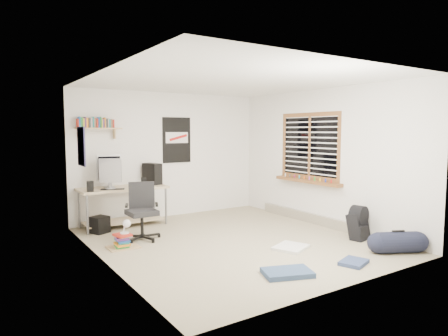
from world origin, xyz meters
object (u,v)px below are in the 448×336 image
duffel_bag (398,243)px  backpack (358,227)px  book_stack (123,238)px  desk (123,206)px  office_chair (142,209)px

duffel_bag → backpack: bearing=108.5°
backpack → book_stack: backpack is taller
duffel_bag → book_stack: (-3.20, 2.40, 0.01)m
book_stack → duffel_bag: bearing=-36.9°
desk → duffel_bag: (2.73, -3.71, -0.22)m
desk → office_chair: size_ratio=1.69×
desk → backpack: (2.86, -2.93, -0.16)m
office_chair → duffel_bag: bearing=-21.9°
desk → office_chair: (-0.06, -1.05, 0.12)m
desk → book_stack: (-0.47, -1.31, -0.21)m
book_stack → office_chair: bearing=32.6°
office_chair → duffel_bag: 3.87m
desk → book_stack: bearing=-96.9°
office_chair → desk: bearing=108.4°
backpack → duffel_bag: 0.80m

